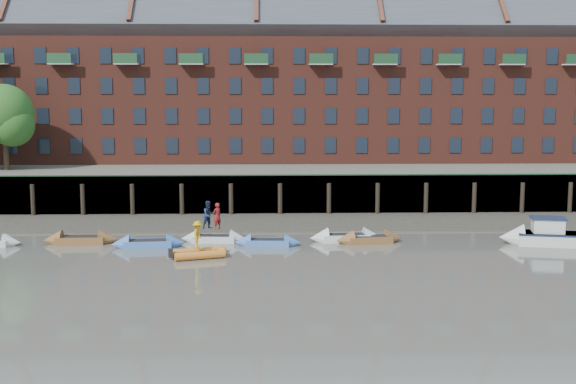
{
  "coord_description": "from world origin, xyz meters",
  "views": [
    {
      "loc": [
        0.83,
        -36.48,
        9.68
      ],
      "look_at": [
        2.34,
        12.0,
        3.2
      ],
      "focal_mm": 45.0,
      "sensor_mm": 36.0,
      "label": 1
    }
  ],
  "objects_px": {
    "rowboat_3": "(214,239)",
    "rowboat_5": "(346,238)",
    "person_rower_a": "(217,216)",
    "person_rower_b": "(209,215)",
    "rowboat_6": "(369,239)",
    "motor_launch": "(538,236)",
    "rib_tender": "(200,253)",
    "person_rib_crew": "(198,235)",
    "rowboat_2": "(148,244)",
    "rowboat_4": "(268,242)",
    "rowboat_1": "(81,240)"
  },
  "relations": [
    {
      "from": "rib_tender",
      "to": "person_rower_b",
      "type": "xyz_separation_m",
      "value": [
        0.15,
        4.83,
        1.56
      ]
    },
    {
      "from": "rowboat_5",
      "to": "person_rib_crew",
      "type": "distance_m",
      "value": 10.59
    },
    {
      "from": "rowboat_5",
      "to": "rib_tender",
      "type": "bearing_deg",
      "value": -157.32
    },
    {
      "from": "rowboat_3",
      "to": "person_rib_crew",
      "type": "height_order",
      "value": "person_rib_crew"
    },
    {
      "from": "rowboat_4",
      "to": "rowboat_6",
      "type": "bearing_deg",
      "value": 9.9
    },
    {
      "from": "rowboat_2",
      "to": "rowboat_5",
      "type": "distance_m",
      "value": 13.04
    },
    {
      "from": "motor_launch",
      "to": "person_rower_a",
      "type": "xyz_separation_m",
      "value": [
        -21.09,
        1.47,
        1.15
      ]
    },
    {
      "from": "person_rower_a",
      "to": "rowboat_6",
      "type": "bearing_deg",
      "value": 133.58
    },
    {
      "from": "rowboat_2",
      "to": "person_rib_crew",
      "type": "xyz_separation_m",
      "value": [
        3.48,
        -3.03,
        1.14
      ]
    },
    {
      "from": "rowboat_1",
      "to": "rowboat_4",
      "type": "xyz_separation_m",
      "value": [
        12.35,
        -1.12,
        -0.03
      ]
    },
    {
      "from": "rowboat_4",
      "to": "person_rower_b",
      "type": "xyz_separation_m",
      "value": [
        -3.92,
        1.57,
        1.58
      ]
    },
    {
      "from": "rib_tender",
      "to": "rowboat_6",
      "type": "bearing_deg",
      "value": 2.8
    },
    {
      "from": "motor_launch",
      "to": "person_rower_a",
      "type": "distance_m",
      "value": 21.18
    },
    {
      "from": "rowboat_5",
      "to": "person_rower_b",
      "type": "relative_size",
      "value": 2.62
    },
    {
      "from": "rowboat_2",
      "to": "rib_tender",
      "type": "relative_size",
      "value": 1.41
    },
    {
      "from": "rowboat_5",
      "to": "motor_launch",
      "type": "relative_size",
      "value": 0.84
    },
    {
      "from": "motor_launch",
      "to": "person_rib_crew",
      "type": "bearing_deg",
      "value": 19.92
    },
    {
      "from": "person_rower_a",
      "to": "person_rower_b",
      "type": "bearing_deg",
      "value": -67.12
    },
    {
      "from": "rowboat_5",
      "to": "person_rower_a",
      "type": "bearing_deg",
      "value": 176.52
    },
    {
      "from": "rowboat_6",
      "to": "person_rower_b",
      "type": "distance_m",
      "value": 10.81
    },
    {
      "from": "rowboat_4",
      "to": "motor_launch",
      "type": "relative_size",
      "value": 0.73
    },
    {
      "from": "rowboat_4",
      "to": "person_rower_a",
      "type": "distance_m",
      "value": 3.93
    },
    {
      "from": "motor_launch",
      "to": "rib_tender",
      "type": "bearing_deg",
      "value": 19.96
    },
    {
      "from": "rowboat_5",
      "to": "rib_tender",
      "type": "height_order",
      "value": "rowboat_5"
    },
    {
      "from": "rowboat_3",
      "to": "rowboat_5",
      "type": "distance_m",
      "value": 8.83
    },
    {
      "from": "rowboat_5",
      "to": "rowboat_6",
      "type": "distance_m",
      "value": 1.6
    },
    {
      "from": "rowboat_1",
      "to": "rowboat_6",
      "type": "distance_m",
      "value": 19.09
    },
    {
      "from": "rowboat_5",
      "to": "person_rib_crew",
      "type": "relative_size",
      "value": 2.92
    },
    {
      "from": "person_rower_a",
      "to": "person_rower_b",
      "type": "height_order",
      "value": "person_rower_b"
    },
    {
      "from": "rowboat_4",
      "to": "rowboat_6",
      "type": "height_order",
      "value": "rowboat_6"
    },
    {
      "from": "rowboat_3",
      "to": "rowboat_5",
      "type": "height_order",
      "value": "rowboat_5"
    },
    {
      "from": "rowboat_1",
      "to": "rowboat_2",
      "type": "bearing_deg",
      "value": -18.34
    },
    {
      "from": "rowboat_3",
      "to": "motor_launch",
      "type": "bearing_deg",
      "value": 0.2
    },
    {
      "from": "rowboat_3",
      "to": "motor_launch",
      "type": "height_order",
      "value": "motor_launch"
    },
    {
      "from": "rowboat_4",
      "to": "rib_tender",
      "type": "relative_size",
      "value": 1.28
    },
    {
      "from": "person_rower_a",
      "to": "rowboat_5",
      "type": "bearing_deg",
      "value": 136.81
    },
    {
      "from": "rowboat_2",
      "to": "rowboat_6",
      "type": "bearing_deg",
      "value": -1.08
    },
    {
      "from": "rowboat_2",
      "to": "person_rower_a",
      "type": "bearing_deg",
      "value": 14.69
    },
    {
      "from": "motor_launch",
      "to": "person_rower_a",
      "type": "relative_size",
      "value": 3.33
    },
    {
      "from": "person_rower_a",
      "to": "rib_tender",
      "type": "bearing_deg",
      "value": 37.89
    },
    {
      "from": "rib_tender",
      "to": "person_rower_a",
      "type": "relative_size",
      "value": 1.91
    },
    {
      "from": "rowboat_5",
      "to": "person_rower_a",
      "type": "distance_m",
      "value": 8.74
    },
    {
      "from": "person_rower_b",
      "to": "rowboat_1",
      "type": "bearing_deg",
      "value": 151.15
    },
    {
      "from": "rowboat_6",
      "to": "person_rower_a",
      "type": "relative_size",
      "value": 2.62
    },
    {
      "from": "rowboat_6",
      "to": "motor_launch",
      "type": "xyz_separation_m",
      "value": [
        10.98,
        -0.91,
        0.37
      ]
    },
    {
      "from": "rowboat_2",
      "to": "person_rib_crew",
      "type": "height_order",
      "value": "person_rib_crew"
    },
    {
      "from": "rowboat_3",
      "to": "person_rower_b",
      "type": "xyz_separation_m",
      "value": [
        -0.34,
        0.21,
        1.58
      ]
    },
    {
      "from": "rowboat_2",
      "to": "rib_tender",
      "type": "height_order",
      "value": "rowboat_2"
    },
    {
      "from": "rowboat_3",
      "to": "rowboat_5",
      "type": "relative_size",
      "value": 0.9
    },
    {
      "from": "motor_launch",
      "to": "person_rower_a",
      "type": "height_order",
      "value": "person_rower_a"
    }
  ]
}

